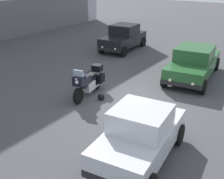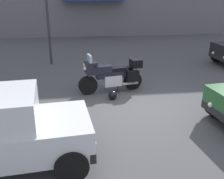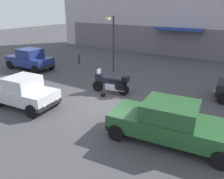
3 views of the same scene
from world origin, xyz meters
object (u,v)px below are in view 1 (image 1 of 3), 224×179
Objects in this scene: helmet at (101,97)px; car_wagon_end at (124,38)px; car_sedan_far at (194,62)px; motorcycle at (88,81)px; car_compact_side at (140,135)px.

helmet is 0.07× the size of car_wagon_end.
car_sedan_far is 1.19× the size of car_wagon_end.
motorcycle is at bearing 16.43° from car_wagon_end.
car_sedan_far is at bearing 2.10° from car_compact_side.
car_sedan_far is at bearing 136.32° from motorcycle.
car_wagon_end is at bearing 25.61° from helmet.
motorcycle is 5.37m from car_sedan_far.
car_compact_side reaches higher than helmet.
motorcycle is 0.57× the size of car_wagon_end.
helmet is at bearing 45.42° from car_compact_side.
car_sedan_far reaches higher than motorcycle.
motorcycle is 0.87m from helmet.
car_compact_side is (-2.54, -3.18, 0.63)m from helmet.
car_wagon_end reaches higher than car_compact_side.
car_compact_side reaches higher than motorcycle.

